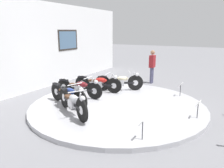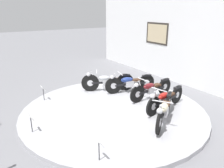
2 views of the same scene
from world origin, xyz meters
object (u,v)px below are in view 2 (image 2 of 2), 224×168
Objects in this scene: motorcycle_cream at (164,110)px; info_placard_front_right at (99,145)px; motorcycle_silver at (107,81)px; motorcycle_maroon at (151,88)px; info_placard_front_left at (43,90)px; motorcycle_blue at (129,82)px; info_placard_front_centre at (31,119)px; motorcycle_red at (165,98)px.

info_placard_front_right is at bearing -79.59° from motorcycle_cream.
motorcycle_silver is 3.00m from motorcycle_cream.
motorcycle_maroon is 3.75m from info_placard_front_left.
motorcycle_maroon is 3.75m from info_placard_front_right.
motorcycle_blue reaches higher than motorcycle_cream.
motorcycle_cream is (2.43, -0.65, -0.00)m from motorcycle_blue.
info_placard_front_centre is (0.92, -3.86, -0.02)m from motorcycle_blue.
motorcycle_blue is at bearing 165.03° from motorcycle_cream.
info_placard_front_centre is at bearing -24.79° from info_placard_front_left.
motorcycle_blue reaches higher than info_placard_front_centre.
info_placard_front_right is at bearing 0.00° from info_placard_front_left.
info_placard_front_left is 2.13m from info_placard_front_centre.
motorcycle_silver is 0.93× the size of motorcycle_red.
info_placard_front_left is at bearing -108.73° from motorcycle_blue.
motorcycle_silver is 1.75m from motorcycle_maroon.
motorcycle_maroon is 1.16× the size of motorcycle_cream.
motorcycle_blue is 3.77× the size of info_placard_front_right.
motorcycle_maroon is at bearing 30.76° from motorcycle_silver.
motorcycle_silver is at bearing -149.24° from motorcycle_maroon.
motorcycle_red is at bearing 108.80° from info_placard_front_right.
info_placard_front_left is (-2.85, -2.97, -0.01)m from motorcycle_red.
motorcycle_blue is at bearing 179.92° from motorcycle_red.
motorcycle_blue is 0.98× the size of motorcycle_maroon.
motorcycle_cream is (0.58, -0.65, 0.01)m from motorcycle_red.
info_placard_front_centre is (1.50, -3.22, -0.03)m from motorcycle_silver.
info_placard_front_right is (1.01, -2.97, -0.01)m from motorcycle_red.
motorcycle_silver reaches higher than motorcycle_red.
motorcycle_blue is at bearing 71.27° from info_placard_front_left.
motorcycle_blue is at bearing 48.30° from motorcycle_silver.
motorcycle_cream is (1.50, -0.89, 0.01)m from motorcycle_maroon.
motorcycle_maroon is 0.95m from motorcycle_red.
motorcycle_blue is 2.51m from motorcycle_cream.
motorcycle_silver is 0.92× the size of motorcycle_maroon.
info_placard_front_left is at bearing -145.91° from motorcycle_cream.
info_placard_front_centre is at bearing -76.57° from motorcycle_blue.
motorcycle_maroon is at bearing 164.86° from motorcycle_red.
motorcycle_silver is 3.51× the size of info_placard_front_centre.
motorcycle_cream is 3.30× the size of info_placard_front_right.
motorcycle_silver reaches higher than motorcycle_blue.
motorcycle_red reaches higher than info_placard_front_centre.
motorcycle_maroon is (1.50, 0.89, -0.03)m from motorcycle_silver.
motorcycle_blue is 3.77× the size of info_placard_front_left.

